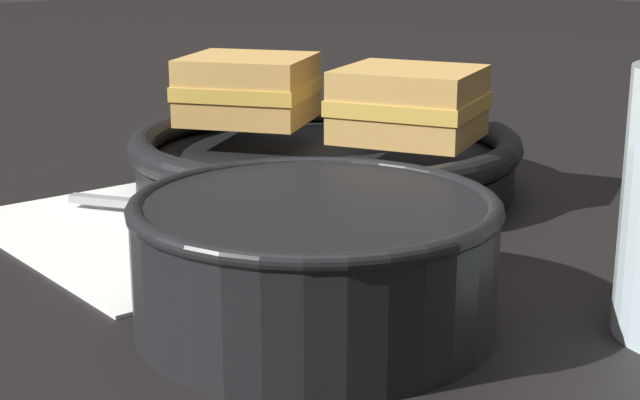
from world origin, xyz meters
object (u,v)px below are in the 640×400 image
spoon (215,212)px  skillet (325,158)px  soup_bowl (315,253)px  sandwich_near_left (409,104)px  sandwich_near_right (248,89)px

spoon → skillet: (-0.02, 0.11, 0.01)m
soup_bowl → sandwich_near_left: bearing=121.8°
sandwich_near_right → sandwich_near_left: bearing=17.4°
skillet → soup_bowl: bearing=-43.7°
sandwich_near_left → sandwich_near_right: same height
soup_bowl → spoon: bearing=158.8°
spoon → sandwich_near_right: 0.13m
skillet → sandwich_near_left: bearing=15.7°
soup_bowl → skillet: 0.24m
soup_bowl → skillet: soup_bowl is taller
skillet → spoon: bearing=-80.2°
skillet → sandwich_near_right: size_ratio=2.69×
soup_bowl → sandwich_near_left: size_ratio=1.46×
sandwich_near_left → skillet: bearing=-164.3°
soup_bowl → sandwich_near_left: sandwich_near_left is taller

